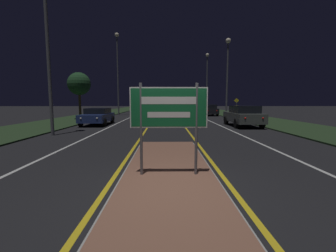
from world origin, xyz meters
The scene contains 21 objects.
ground_plane centered at (0.00, 0.00, 0.00)m, with size 160.00×160.00×0.00m, color black.
median_island centered at (0.00, 0.59, 0.04)m, with size 2.36×9.01×0.10m.
verge_left centered at (-9.50, 20.00, 0.04)m, with size 5.00×100.00×0.08m.
verge_right centered at (9.50, 20.00, 0.04)m, with size 5.00×100.00×0.08m.
centre_line_yellow_left centered at (-1.37, 25.00, 0.00)m, with size 0.12×70.00×0.01m.
centre_line_yellow_right centered at (1.37, 25.00, 0.00)m, with size 0.12×70.00×0.01m.
lane_line_white_left centered at (-4.20, 25.00, 0.00)m, with size 0.12×70.00×0.01m.
lane_line_white_right centered at (4.20, 25.00, 0.00)m, with size 0.12×70.00×0.01m.
edge_line_white_left centered at (-7.20, 25.00, 0.00)m, with size 0.10×70.00×0.01m.
edge_line_white_right centered at (7.20, 25.00, 0.00)m, with size 0.10×70.00×0.01m.
highway_sign centered at (0.00, 0.58, 1.65)m, with size 1.86×0.07×2.24m.
streetlight_left_near centered at (-6.37, 7.66, 6.99)m, with size 0.62×0.62×10.19m.
streetlight_left_far centered at (-6.41, 25.72, 6.90)m, with size 0.54×0.54×10.79m.
streetlight_right_near centered at (6.69, 20.06, 5.80)m, with size 0.56×0.56×8.63m.
streetlight_right_far centered at (6.44, 30.76, 5.93)m, with size 0.52×0.52×9.25m.
car_receding_0 centered at (5.80, 11.99, 0.82)m, with size 2.03×4.35×1.56m.
car_receding_1 centered at (5.74, 25.01, 0.76)m, with size 1.89×4.43×1.46m.
car_receding_2 centered at (2.63, 33.60, 0.73)m, with size 1.92×4.70×1.35m.
car_approaching_0 centered at (-5.53, 13.26, 0.71)m, with size 2.00×4.09×1.34m.
warning_sign centered at (8.80, 23.17, 1.41)m, with size 0.60×0.06×2.19m.
roadside_palm_left centered at (-8.74, 18.12, 3.60)m, with size 2.26×2.26×4.68m.
Camera 1 is at (-0.08, -4.81, 1.90)m, focal length 24.00 mm.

